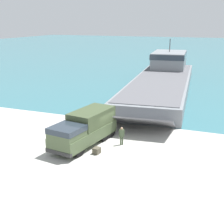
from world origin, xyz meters
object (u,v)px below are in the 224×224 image
object	(u,v)px
military_truck	(84,128)
cargo_crate	(97,151)
soldier_on_ramp	(122,135)
landing_craft	(163,77)

from	to	relation	value
military_truck	cargo_crate	bearing A→B (deg)	60.45
soldier_on_ramp	military_truck	bearing A→B (deg)	-118.00
landing_craft	cargo_crate	size ratio (longest dim) A/B	62.28
soldier_on_ramp	cargo_crate	bearing A→B (deg)	-74.67
soldier_on_ramp	landing_craft	bearing A→B (deg)	136.81
landing_craft	cargo_crate	world-z (taller)	landing_craft
military_truck	cargo_crate	size ratio (longest dim) A/B	12.33
landing_craft	military_truck	size ratio (longest dim) A/B	5.05
landing_craft	cargo_crate	bearing A→B (deg)	-94.63
military_truck	soldier_on_ramp	distance (m)	3.36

